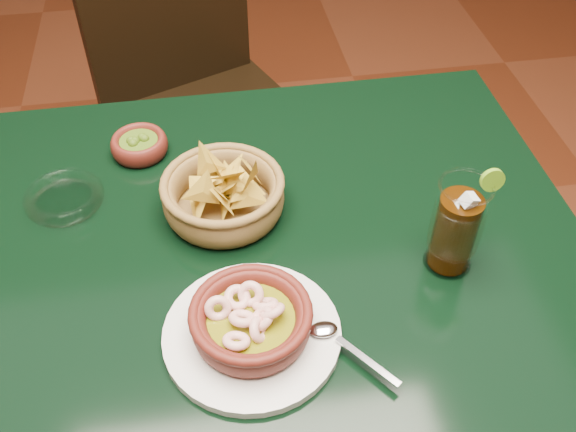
{
  "coord_description": "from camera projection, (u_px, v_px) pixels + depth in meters",
  "views": [
    {
      "loc": [
        0.03,
        -0.67,
        1.47
      ],
      "look_at": [
        0.14,
        -0.02,
        0.81
      ],
      "focal_mm": 40.0,
      "sensor_mm": 36.0,
      "label": 1
    }
  ],
  "objects": [
    {
      "name": "dining_chair",
      "position": [
        198.0,
        97.0,
        1.62
      ],
      "size": [
        0.59,
        0.59,
        0.98
      ],
      "color": "black",
      "rests_on": "ground"
    },
    {
      "name": "cola_drink",
      "position": [
        456.0,
        227.0,
        0.89
      ],
      "size": [
        0.15,
        0.15,
        0.17
      ],
      "color": "white",
      "rests_on": "dining_table"
    },
    {
      "name": "chip_basket",
      "position": [
        223.0,
        195.0,
        1.0
      ],
      "size": [
        0.22,
        0.22,
        0.13
      ],
      "color": "olive",
      "rests_on": "dining_table"
    },
    {
      "name": "dining_table",
      "position": [
        201.0,
        286.0,
        1.04
      ],
      "size": [
        1.2,
        0.8,
        0.75
      ],
      "color": "black",
      "rests_on": "ground"
    },
    {
      "name": "shrimp_plate",
      "position": [
        252.0,
        323.0,
        0.83
      ],
      "size": [
        0.29,
        0.24,
        0.08
      ],
      "color": "silver",
      "rests_on": "dining_table"
    },
    {
      "name": "glass_ashtray",
      "position": [
        64.0,
        198.0,
        1.02
      ],
      "size": [
        0.13,
        0.13,
        0.03
      ],
      "color": "white",
      "rests_on": "dining_table"
    },
    {
      "name": "guacamole_ramekin",
      "position": [
        139.0,
        145.0,
        1.11
      ],
      "size": [
        0.12,
        0.12,
        0.04
      ],
      "color": "#4B1610",
      "rests_on": "dining_table"
    }
  ]
}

